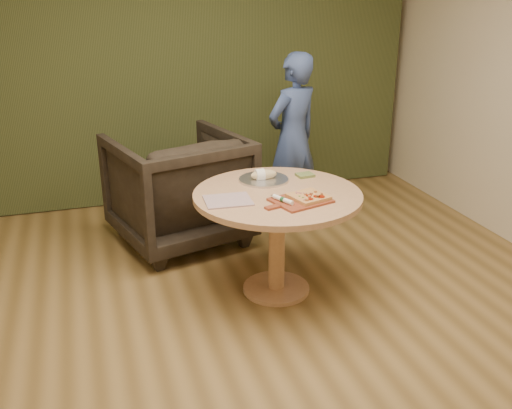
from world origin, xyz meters
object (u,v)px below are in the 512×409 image
object	(u,v)px
cutlery_roll	(283,200)
pizza_paddle	(299,201)
serving_tray	(264,179)
bread_roll	(263,175)
armchair	(178,183)
person_standing	(293,139)
pedestal_table	(277,212)
flatbread_pizza	(309,197)

from	to	relation	value
cutlery_roll	pizza_paddle	bearing A→B (deg)	-22.31
serving_tray	bread_roll	world-z (taller)	bread_roll
pizza_paddle	armchair	xyz separation A→B (m)	(-0.57, 1.27, -0.24)
armchair	bread_roll	bearing A→B (deg)	105.79
cutlery_roll	bread_roll	world-z (taller)	bread_roll
serving_tray	person_standing	size ratio (longest dim) A/B	0.23
pizza_paddle	armchair	world-z (taller)	armchair
pedestal_table	bread_roll	bearing A→B (deg)	93.85
person_standing	cutlery_roll	bearing A→B (deg)	42.89
cutlery_roll	person_standing	world-z (taller)	person_standing
pizza_paddle	cutlery_roll	distance (m)	0.12
pizza_paddle	armchair	size ratio (longest dim) A/B	0.46
flatbread_pizza	armchair	bearing A→B (deg)	116.75
bread_roll	armchair	size ratio (longest dim) A/B	0.19
serving_tray	bread_roll	size ratio (longest dim) A/B	1.84
serving_tray	person_standing	xyz separation A→B (m)	(0.60, 0.99, 0.01)
person_standing	armchair	bearing A→B (deg)	-13.92
cutlery_roll	armchair	xyz separation A→B (m)	(-0.46, 1.28, -0.27)
armchair	person_standing	size ratio (longest dim) A/B	0.67
serving_tray	armchair	distance (m)	0.96
flatbread_pizza	person_standing	xyz separation A→B (m)	(0.45, 1.46, -0.01)
flatbread_pizza	bread_roll	xyz separation A→B (m)	(-0.16, 0.47, 0.02)
armchair	person_standing	distance (m)	1.13
pedestal_table	person_standing	bearing A→B (deg)	64.78
flatbread_pizza	serving_tray	size ratio (longest dim) A/B	0.76
armchair	serving_tray	bearing A→B (deg)	106.25
pizza_paddle	person_standing	xyz separation A→B (m)	(0.52, 1.46, 0.01)
pizza_paddle	armchair	bearing A→B (deg)	98.52
pizza_paddle	bread_roll	size ratio (longest dim) A/B	2.45
serving_tray	bread_roll	xyz separation A→B (m)	(-0.01, 0.00, 0.04)
pizza_paddle	cutlery_roll	xyz separation A→B (m)	(-0.11, -0.00, 0.02)
bread_roll	armchair	bearing A→B (deg)	120.96
pedestal_table	person_standing	world-z (taller)	person_standing
pizza_paddle	flatbread_pizza	distance (m)	0.07
serving_tray	bread_roll	distance (m)	0.04
serving_tray	pedestal_table	bearing A→B (deg)	-88.03
cutlery_roll	flatbread_pizza	bearing A→B (deg)	-21.71
pedestal_table	cutlery_roll	xyz separation A→B (m)	(-0.04, -0.21, 0.17)
cutlery_roll	serving_tray	size ratio (longest dim) A/B	0.53
pedestal_table	bread_roll	xyz separation A→B (m)	(-0.02, 0.27, 0.18)
pedestal_table	serving_tray	xyz separation A→B (m)	(-0.01, 0.27, 0.15)
armchair	pizza_paddle	bearing A→B (deg)	99.07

